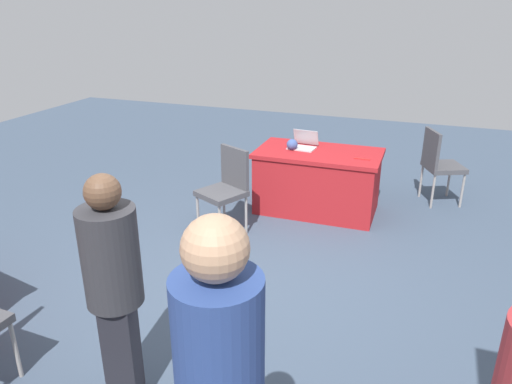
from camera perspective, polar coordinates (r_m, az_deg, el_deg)
The scene contains 8 objects.
ground_plane at distance 4.51m, azimuth -2.06°, elevation -11.46°, with size 14.40×14.40×0.00m, color #3D4C60.
table_foreground at distance 6.00m, azimuth 7.22°, elevation 1.29°, with size 1.49×0.85×0.76m.
chair_tucked_right at distance 5.33m, azimuth -3.51°, elevation 0.75°, with size 0.59×0.59×0.97m.
chair_by_pillar at distance 6.56m, azimuth 20.70°, elevation 3.34°, with size 0.58×0.58×0.96m.
person_presenter at distance 3.07m, azimuth -16.29°, elevation -10.47°, with size 0.45×0.45×1.58m.
laptop_silver at distance 5.99m, azimuth 5.54°, elevation 5.55°, with size 0.34×0.32×0.21m.
yarn_ball at distance 5.89m, azimuth 4.27°, elevation 5.58°, with size 0.13×0.13×0.13m, color #3F5999.
scissors_red at distance 5.67m, azimuth 12.36°, elevation 3.83°, with size 0.18×0.04×0.01m, color red.
Camera 1 is at (-1.45, 3.48, 2.47)m, focal length 34.09 mm.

